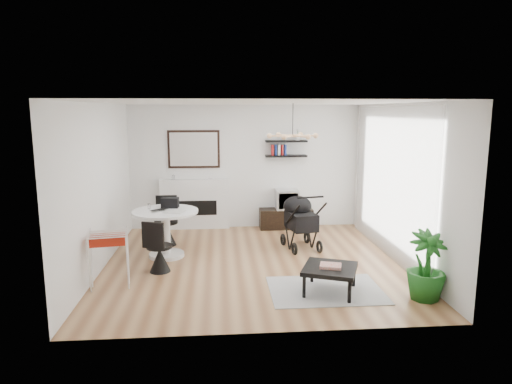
{
  "coord_description": "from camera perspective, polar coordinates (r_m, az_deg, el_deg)",
  "views": [
    {
      "loc": [
        -0.56,
        -7.45,
        2.58
      ],
      "look_at": [
        0.08,
        0.4,
        1.16
      ],
      "focal_mm": 32.0,
      "sensor_mm": 36.0,
      "label": 1
    }
  ],
  "objects": [
    {
      "name": "dining_table",
      "position": [
        8.24,
        -11.22,
        -4.23
      ],
      "size": [
        1.16,
        1.16,
        0.84
      ],
      "color": "white",
      "rests_on": "floor"
    },
    {
      "name": "ceiling",
      "position": [
        7.48,
        -0.37,
        11.11
      ],
      "size": [
        5.0,
        5.0,
        0.0
      ],
      "primitive_type": "plane",
      "color": "white",
      "rests_on": "wall_back"
    },
    {
      "name": "potted_plant",
      "position": [
        6.74,
        20.5,
        -8.62
      ],
      "size": [
        0.63,
        0.63,
        0.96
      ],
      "primitive_type": "imported",
      "rotation": [
        0.0,
        0.0,
        0.19
      ],
      "color": "#1B5C1A",
      "rests_on": "floor"
    },
    {
      "name": "magazines",
      "position": [
        6.63,
        9.32,
        -9.1
      ],
      "size": [
        0.35,
        0.31,
        0.04
      ],
      "primitive_type": "cube",
      "rotation": [
        0.0,
        0.0,
        -0.29
      ],
      "color": "#B4402D",
      "rests_on": "coffee_table"
    },
    {
      "name": "shelf_lower",
      "position": [
        9.98,
        3.78,
        4.52
      ],
      "size": [
        0.9,
        0.25,
        0.04
      ],
      "primitive_type": "cube",
      "color": "black",
      "rests_on": "wall_back"
    },
    {
      "name": "fireplace",
      "position": [
        10.07,
        -7.65,
        -0.76
      ],
      "size": [
        1.5,
        0.17,
        2.16
      ],
      "color": "white",
      "rests_on": "floor"
    },
    {
      "name": "wall_right",
      "position": [
        8.15,
        17.46,
        1.03
      ],
      "size": [
        0.0,
        5.0,
        5.0
      ],
      "primitive_type": "plane",
      "rotation": [
        1.57,
        0.0,
        -1.57
      ],
      "color": "white",
      "rests_on": "floor"
    },
    {
      "name": "coffee_table",
      "position": [
        6.67,
        9.23,
        -9.55
      ],
      "size": [
        0.94,
        0.94,
        0.37
      ],
      "rotation": [
        0.0,
        0.0,
        -0.38
      ],
      "color": "black",
      "rests_on": "rug"
    },
    {
      "name": "pendant_lamp",
      "position": [
        7.87,
        4.6,
        7.02
      ],
      "size": [
        0.9,
        0.9,
        0.1
      ],
      "primitive_type": null,
      "color": "tan",
      "rests_on": "ceiling"
    },
    {
      "name": "stroller",
      "position": [
        8.68,
        5.52,
        -3.93
      ],
      "size": [
        0.7,
        0.96,
        1.1
      ],
      "rotation": [
        0.0,
        0.0,
        0.2
      ],
      "color": "black",
      "rests_on": "floor"
    },
    {
      "name": "chair_near",
      "position": [
        7.57,
        -12.02,
        -7.8
      ],
      "size": [
        0.45,
        0.47,
        0.87
      ],
      "rotation": [
        0.0,
        0.0,
        2.77
      ],
      "color": "black",
      "rests_on": "floor"
    },
    {
      "name": "floor",
      "position": [
        7.91,
        -0.35,
        -8.86
      ],
      "size": [
        5.0,
        5.0,
        0.0
      ],
      "primitive_type": "plane",
      "color": "brown",
      "rests_on": "ground"
    },
    {
      "name": "newspaper",
      "position": [
        8.02,
        -10.13,
        -2.43
      ],
      "size": [
        0.39,
        0.35,
        0.01
      ],
      "primitive_type": "cube",
      "rotation": [
        0.0,
        0.0,
        -0.31
      ],
      "color": "silver",
      "rests_on": "dining_table"
    },
    {
      "name": "chair_far",
      "position": [
        9.02,
        -11.13,
        -4.67
      ],
      "size": [
        0.45,
        0.45,
        0.95
      ],
      "rotation": [
        0.0,
        0.0,
        0.02
      ],
      "color": "black",
      "rests_on": "floor"
    },
    {
      "name": "drying_rack",
      "position": [
        7.04,
        -17.89,
        -7.99
      ],
      "size": [
        0.64,
        0.61,
        0.84
      ],
      "rotation": [
        0.0,
        0.0,
        0.17
      ],
      "color": "white",
      "rests_on": "floor"
    },
    {
      "name": "sheer_curtain",
      "position": [
        8.3,
        16.3,
        1.25
      ],
      "size": [
        0.04,
        3.6,
        2.6
      ],
      "primitive_type": "cube",
      "color": "white",
      "rests_on": "wall_right"
    },
    {
      "name": "rug",
      "position": [
        6.85,
        8.69,
        -12.01
      ],
      "size": [
        1.63,
        1.18,
        0.01
      ],
      "primitive_type": "cube",
      "color": "gray",
      "rests_on": "floor"
    },
    {
      "name": "laptop",
      "position": [
        8.13,
        -11.89,
        -2.27
      ],
      "size": [
        0.36,
        0.34,
        0.02
      ],
      "primitive_type": "imported",
      "rotation": [
        0.0,
        0.0,
        0.69
      ],
      "color": "black",
      "rests_on": "dining_table"
    },
    {
      "name": "shelf_upper",
      "position": [
        9.95,
        3.8,
        6.36
      ],
      "size": [
        0.9,
        0.25,
        0.04
      ],
      "primitive_type": "cube",
      "color": "black",
      "rests_on": "wall_back"
    },
    {
      "name": "black_bag",
      "position": [
        8.37,
        -10.7,
        -1.32
      ],
      "size": [
        0.32,
        0.21,
        0.18
      ],
      "primitive_type": "cube",
      "rotation": [
        0.0,
        0.0,
        -0.09
      ],
      "color": "black",
      "rests_on": "dining_table"
    },
    {
      "name": "tv_console",
      "position": [
        10.13,
        3.76,
        -3.33
      ],
      "size": [
        1.16,
        0.41,
        0.44
      ],
      "primitive_type": "cube",
      "color": "black",
      "rests_on": "floor"
    },
    {
      "name": "wall_back",
      "position": [
        10.04,
        -1.43,
        3.14
      ],
      "size": [
        5.0,
        0.0,
        5.0
      ],
      "primitive_type": "plane",
      "rotation": [
        1.57,
        0.0,
        0.0
      ],
      "color": "white",
      "rests_on": "floor"
    },
    {
      "name": "wall_left",
      "position": [
        7.8,
        -19.0,
        0.55
      ],
      "size": [
        0.0,
        5.0,
        5.0
      ],
      "primitive_type": "plane",
      "rotation": [
        1.57,
        0.0,
        1.57
      ],
      "color": "white",
      "rests_on": "floor"
    },
    {
      "name": "drinking_glass",
      "position": [
        8.36,
        -13.23,
        -1.74
      ],
      "size": [
        0.06,
        0.06,
        0.09
      ],
      "primitive_type": "cylinder",
      "color": "white",
      "rests_on": "dining_table"
    },
    {
      "name": "crt_tv",
      "position": [
        10.04,
        3.9,
        -0.93
      ],
      "size": [
        0.49,
        0.43,
        0.43
      ],
      "color": "silver",
      "rests_on": "tv_console"
    }
  ]
}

